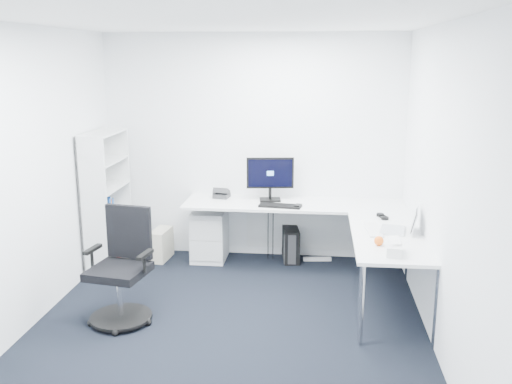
# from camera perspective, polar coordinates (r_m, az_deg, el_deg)

# --- Properties ---
(ground) EXTENTS (4.20, 4.20, 0.00)m
(ground) POSITION_cam_1_polar(r_m,az_deg,el_deg) (5.32, -2.92, -13.70)
(ground) COLOR black
(ceiling) EXTENTS (4.20, 4.20, 0.00)m
(ceiling) POSITION_cam_1_polar(r_m,az_deg,el_deg) (4.74, -3.32, 16.73)
(ceiling) COLOR white
(wall_back) EXTENTS (3.60, 0.02, 2.70)m
(wall_back) POSITION_cam_1_polar(r_m,az_deg,el_deg) (6.90, -0.29, 4.47)
(wall_back) COLOR white
(wall_back) RESTS_ON ground
(wall_front) EXTENTS (3.60, 0.02, 2.70)m
(wall_front) POSITION_cam_1_polar(r_m,az_deg,el_deg) (2.89, -9.89, -8.60)
(wall_front) COLOR white
(wall_front) RESTS_ON ground
(wall_left) EXTENTS (0.02, 4.20, 2.70)m
(wall_left) POSITION_cam_1_polar(r_m,az_deg,el_deg) (5.44, -22.16, 1.03)
(wall_left) COLOR white
(wall_left) RESTS_ON ground
(wall_right) EXTENTS (0.02, 4.20, 2.70)m
(wall_right) POSITION_cam_1_polar(r_m,az_deg,el_deg) (4.90, 18.14, 0.08)
(wall_right) COLOR white
(wall_right) RESTS_ON ground
(l_desk) EXTENTS (2.62, 1.46, 0.76)m
(l_desk) POSITION_cam_1_polar(r_m,az_deg,el_deg) (6.41, 3.91, -5.18)
(l_desk) COLOR silver
(l_desk) RESTS_ON ground
(drawer_pedestal) EXTENTS (0.40, 0.50, 0.61)m
(drawer_pedestal) POSITION_cam_1_polar(r_m,az_deg,el_deg) (6.98, -4.67, -4.28)
(drawer_pedestal) COLOR silver
(drawer_pedestal) RESTS_ON ground
(bookshelf) EXTENTS (0.31, 0.80, 1.60)m
(bookshelf) POSITION_cam_1_polar(r_m,az_deg,el_deg) (6.77, -14.72, -0.89)
(bookshelf) COLOR silver
(bookshelf) RESTS_ON ground
(task_chair) EXTENTS (0.69, 0.69, 1.07)m
(task_chair) POSITION_cam_1_polar(r_m,az_deg,el_deg) (5.41, -13.61, -7.41)
(task_chair) COLOR black
(task_chair) RESTS_ON ground
(black_pc_tower) EXTENTS (0.24, 0.43, 0.40)m
(black_pc_tower) POSITION_cam_1_polar(r_m,az_deg,el_deg) (6.96, 3.50, -5.24)
(black_pc_tower) COLOR black
(black_pc_tower) RESTS_ON ground
(beige_pc_tower) EXTENTS (0.22, 0.41, 0.37)m
(beige_pc_tower) POSITION_cam_1_polar(r_m,az_deg,el_deg) (7.08, -9.45, -5.19)
(beige_pc_tower) COLOR beige
(beige_pc_tower) RESTS_ON ground
(power_strip) EXTENTS (0.35, 0.10, 0.04)m
(power_strip) POSITION_cam_1_polar(r_m,az_deg,el_deg) (7.02, 6.13, -6.68)
(power_strip) COLOR silver
(power_strip) RESTS_ON ground
(monitor) EXTENTS (0.57, 0.25, 0.53)m
(monitor) POSITION_cam_1_polar(r_m,az_deg,el_deg) (6.67, 1.43, 1.34)
(monitor) COLOR black
(monitor) RESTS_ON l_desk
(black_keyboard) EXTENTS (0.49, 0.22, 0.02)m
(black_keyboard) POSITION_cam_1_polar(r_m,az_deg,el_deg) (6.45, 2.42, -1.39)
(black_keyboard) COLOR black
(black_keyboard) RESTS_ON l_desk
(mouse) EXTENTS (0.09, 0.12, 0.04)m
(mouse) POSITION_cam_1_polar(r_m,az_deg,el_deg) (6.43, 4.22, -1.42)
(mouse) COLOR black
(mouse) RESTS_ON l_desk
(desk_phone) EXTENTS (0.20, 0.20, 0.12)m
(desk_phone) POSITION_cam_1_polar(r_m,az_deg,el_deg) (6.86, -3.46, -0.06)
(desk_phone) COLOR #2A2B2D
(desk_phone) RESTS_ON l_desk
(laptop) EXTENTS (0.39, 0.39, 0.24)m
(laptop) POSITION_cam_1_polar(r_m,az_deg,el_deg) (5.69, 13.55, -2.67)
(laptop) COLOR silver
(laptop) RESTS_ON l_desk
(white_keyboard) EXTENTS (0.17, 0.47, 0.02)m
(white_keyboard) POSITION_cam_1_polar(r_m,az_deg,el_deg) (5.70, 11.62, -3.73)
(white_keyboard) COLOR silver
(white_keyboard) RESTS_ON l_desk
(headphones) EXTENTS (0.17, 0.22, 0.05)m
(headphones) POSITION_cam_1_polar(r_m,az_deg,el_deg) (6.16, 12.54, -2.31)
(headphones) COLOR black
(headphones) RESTS_ON l_desk
(orange_fruit) EXTENTS (0.09, 0.09, 0.09)m
(orange_fruit) POSITION_cam_1_polar(r_m,az_deg,el_deg) (5.26, 12.19, -4.80)
(orange_fruit) COLOR orange
(orange_fruit) RESTS_ON l_desk
(tissue_box) EXTENTS (0.16, 0.26, 0.09)m
(tissue_box) POSITION_cam_1_polar(r_m,az_deg,el_deg) (5.07, 13.68, -5.58)
(tissue_box) COLOR silver
(tissue_box) RESTS_ON l_desk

